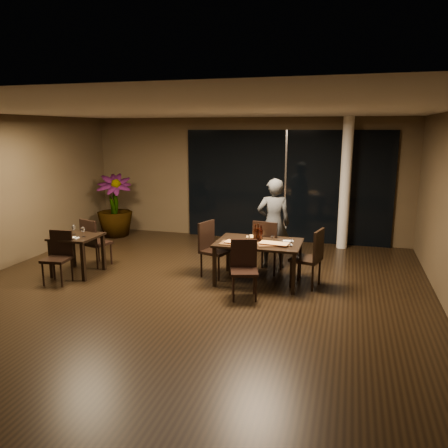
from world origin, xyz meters
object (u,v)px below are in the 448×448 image
at_px(chair_side_far, 94,240).
at_px(chair_side_near, 59,254).
at_px(chair_main_left, 212,246).
at_px(chair_main_right, 311,255).
at_px(main_table, 259,246).
at_px(bottle_b, 261,234).
at_px(bottle_c, 258,232).
at_px(bottle_a, 255,232).
at_px(potted_plant, 114,206).
at_px(chair_main_near, 244,266).
at_px(side_table, 77,242).
at_px(chair_main_far, 267,244).
at_px(diner, 273,223).

relative_size(chair_side_far, chair_side_near, 1.04).
height_order(chair_main_left, chair_main_right, chair_main_right).
relative_size(chair_main_left, chair_side_far, 1.06).
distance_m(main_table, bottle_b, 0.23).
height_order(chair_side_far, bottle_c, bottle_c).
bearing_deg(bottle_c, bottle_a, -135.97).
height_order(chair_main_right, potted_plant, potted_plant).
distance_m(chair_main_left, chair_side_near, 2.76).
height_order(chair_side_near, bottle_a, bottle_a).
distance_m(chair_main_right, chair_side_far, 4.29).
distance_m(chair_main_near, potted_plant, 5.25).
distance_m(chair_side_far, bottle_b, 3.41).
height_order(side_table, chair_side_near, chair_side_near).
relative_size(main_table, chair_main_far, 1.45).
bearing_deg(side_table, main_table, 8.37).
height_order(main_table, chair_main_left, chair_main_left).
relative_size(chair_main_near, chair_main_left, 0.91).
height_order(chair_side_near, bottle_b, bottle_b).
bearing_deg(chair_main_left, side_table, 121.41).
height_order(chair_main_far, chair_main_near, chair_main_far).
relative_size(chair_main_far, potted_plant, 0.65).
bearing_deg(chair_main_right, chair_main_near, -40.22).
distance_m(chair_main_right, bottle_c, 1.02).
bearing_deg(diner, chair_main_near, 68.39).
height_order(chair_main_far, chair_side_far, chair_main_far).
bearing_deg(main_table, bottle_c, 110.44).
distance_m(main_table, bottle_a, 0.25).
distance_m(chair_main_right, bottle_b, 0.95).
bearing_deg(chair_main_left, chair_main_right, -75.66).
bearing_deg(bottle_b, main_table, -165.61).
bearing_deg(bottle_b, bottle_c, 129.06).
height_order(chair_main_far, bottle_b, bottle_b).
xyz_separation_m(chair_main_near, chair_main_left, (-0.83, 0.86, 0.05)).
xyz_separation_m(main_table, potted_plant, (-4.27, 2.41, 0.12)).
relative_size(diner, bottle_a, 5.88).
relative_size(chair_side_near, bottle_a, 3.08).
height_order(chair_main_right, bottle_b, bottle_b).
relative_size(main_table, chair_main_right, 1.45).
relative_size(chair_main_near, chair_side_near, 1.01).
bearing_deg(chair_side_far, bottle_a, -162.12).
bearing_deg(chair_main_left, potted_plant, 73.21).
relative_size(chair_main_far, diner, 0.58).
distance_m(chair_side_near, bottle_a, 3.55).
bearing_deg(chair_main_far, bottle_a, 83.39).
bearing_deg(chair_side_near, chair_main_far, 17.60).
bearing_deg(chair_main_near, chair_main_right, 19.85).
bearing_deg(chair_side_near, chair_side_far, 79.19).
xyz_separation_m(chair_main_far, bottle_c, (-0.09, -0.42, 0.33)).
bearing_deg(chair_side_near, main_table, 10.28).
distance_m(chair_main_far, chair_main_right, 1.02).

